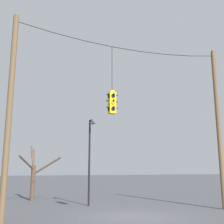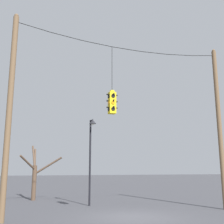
# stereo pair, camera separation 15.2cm
# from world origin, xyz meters

# --- Properties ---
(ground_plane) EXTENTS (200.00, 200.00, 0.00)m
(ground_plane) POSITION_xyz_m (0.00, 0.00, 0.00)
(ground_plane) COLOR #424247
(utility_pole_left) EXTENTS (0.26, 0.26, 9.50)m
(utility_pole_left) POSITION_xyz_m (-5.81, 0.48, 4.74)
(utility_pole_left) COLOR brown
(utility_pole_left) RESTS_ON ground_plane
(utility_pole_right) EXTENTS (0.26, 0.26, 9.50)m
(utility_pole_right) POSITION_xyz_m (5.81, 0.48, 4.74)
(utility_pole_right) COLOR brown
(utility_pole_right) RESTS_ON ground_plane
(span_wire) EXTENTS (11.63, 0.03, 0.53)m
(span_wire) POSITION_xyz_m (0.00, 0.48, 8.76)
(span_wire) COLOR black
(traffic_light_near_right_pole) EXTENTS (0.58, 0.58, 3.64)m
(traffic_light_near_right_pole) POSITION_xyz_m (-0.92, 0.48, 5.54)
(traffic_light_near_right_pole) COLOR yellow
(street_lamp) EXTENTS (0.44, 0.76, 5.32)m
(street_lamp) POSITION_xyz_m (-0.82, 4.51, 3.74)
(street_lamp) COLOR black
(street_lamp) RESTS_ON ground_plane
(bare_tree) EXTENTS (3.08, 3.16, 4.04)m
(bare_tree) POSITION_xyz_m (-3.72, 9.23, 1.89)
(bare_tree) COLOR brown
(bare_tree) RESTS_ON ground_plane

